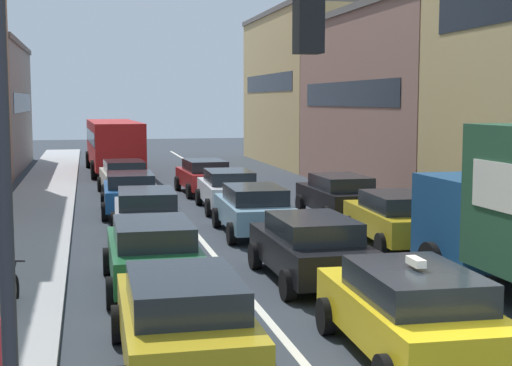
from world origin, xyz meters
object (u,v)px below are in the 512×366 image
(sedan_left_lane_fourth, at_px, (130,192))
(bus_mid_queue_primary, at_px, (113,142))
(taxi_centre_lane_front, at_px, (411,311))
(sedan_right_lane_behind_truck, at_px, (397,218))
(wagon_left_lane_second, at_px, (153,252))
(sedan_left_lane_fifth, at_px, (124,176))
(wagon_right_lane_far, at_px, (339,195))
(sedan_centre_lane_fifth, at_px, (204,176))
(sedan_centre_lane_second, at_px, (311,247))
(hatchback_centre_lane_third, at_px, (254,209))
(coupe_centre_lane_fourth, at_px, (228,189))
(traffic_light_pole, at_px, (130,122))
(sedan_left_lane_front, at_px, (183,319))
(sedan_left_lane_third, at_px, (147,213))
(cyclist_on_sidewalk, at_px, (6,273))

(sedan_left_lane_fourth, height_order, bus_mid_queue_primary, bus_mid_queue_primary)
(taxi_centre_lane_front, distance_m, sedan_right_lane_behind_truck, 9.32)
(wagon_left_lane_second, relative_size, sedan_left_lane_fifth, 0.98)
(sedan_left_lane_fourth, distance_m, sedan_right_lane_behind_truck, 10.24)
(wagon_right_lane_far, bearing_deg, sedan_centre_lane_fifth, 24.04)
(sedan_left_lane_fourth, xyz_separation_m, sedan_centre_lane_fifth, (3.48, 5.13, 0.00))
(wagon_left_lane_second, relative_size, sedan_centre_lane_fifth, 0.98)
(taxi_centre_lane_front, xyz_separation_m, sedan_centre_lane_fifth, (0.12, 21.32, -0.00))
(sedan_centre_lane_second, distance_m, hatchback_centre_lane_third, 5.99)
(hatchback_centre_lane_third, height_order, coupe_centre_lane_fourth, same)
(traffic_light_pole, relative_size, sedan_left_lane_front, 1.27)
(sedan_left_lane_fourth, distance_m, wagon_right_lane_far, 7.41)
(sedan_left_lane_front, xyz_separation_m, coupe_centre_lane_fourth, (3.74, 16.01, 0.00))
(sedan_left_lane_front, bearing_deg, hatchback_centre_lane_third, -17.51)
(wagon_left_lane_second, distance_m, sedan_centre_lane_fifth, 16.36)
(sedan_right_lane_behind_truck, bearing_deg, sedan_centre_lane_second, 137.30)
(sedan_centre_lane_second, height_order, wagon_left_lane_second, same)
(bus_mid_queue_primary, bearing_deg, sedan_left_lane_front, 177.72)
(sedan_left_lane_front, xyz_separation_m, sedan_right_lane_behind_truck, (7.03, 8.26, 0.00))
(sedan_left_lane_third, xyz_separation_m, wagon_right_lane_far, (6.81, 2.71, 0.00))
(sedan_centre_lane_second, bearing_deg, sedan_left_lane_third, 28.41)
(sedan_left_lane_fourth, distance_m, cyclist_on_sidewalk, 12.72)
(taxi_centre_lane_front, distance_m, cyclist_on_sidewalk, 7.41)
(coupe_centre_lane_fourth, xyz_separation_m, wagon_right_lane_far, (3.38, -2.67, 0.00))
(sedan_centre_lane_fifth, xyz_separation_m, sedan_left_lane_fifth, (-3.42, 0.47, 0.00))
(sedan_centre_lane_second, xyz_separation_m, sedan_left_lane_fifth, (-3.28, 16.60, 0.00))
(sedan_centre_lane_fifth, relative_size, cyclist_on_sidewalk, 2.54)
(sedan_centre_lane_fifth, bearing_deg, sedan_right_lane_behind_truck, -167.53)
(traffic_light_pole, height_order, coupe_centre_lane_fourth, traffic_light_pole)
(bus_mid_queue_primary, bearing_deg, sedan_centre_lane_second, -174.87)
(sedan_left_lane_front, relative_size, bus_mid_queue_primary, 0.41)
(hatchback_centre_lane_third, relative_size, sedan_left_lane_fourth, 1.01)
(sedan_centre_lane_fifth, xyz_separation_m, sedan_right_lane_behind_truck, (3.42, -12.70, 0.00))
(traffic_light_pole, relative_size, taxi_centre_lane_front, 1.26)
(sedan_left_lane_front, distance_m, hatchback_centre_lane_third, 11.38)
(sedan_centre_lane_second, relative_size, sedan_right_lane_behind_truck, 0.98)
(hatchback_centre_lane_third, bearing_deg, bus_mid_queue_primary, 10.97)
(taxi_centre_lane_front, relative_size, bus_mid_queue_primary, 0.41)
(hatchback_centre_lane_third, bearing_deg, sedan_left_lane_third, 94.86)
(traffic_light_pole, bearing_deg, coupe_centre_lane_fourth, 76.28)
(taxi_centre_lane_front, relative_size, wagon_left_lane_second, 1.01)
(sedan_left_lane_third, xyz_separation_m, sedan_right_lane_behind_truck, (6.73, -2.37, 0.00))
(bus_mid_queue_primary, relative_size, cyclist_on_sidewalk, 6.14)
(wagon_left_lane_second, xyz_separation_m, coupe_centre_lane_fourth, (3.75, 11.01, 0.00))
(hatchback_centre_lane_third, height_order, cyclist_on_sidewalk, cyclist_on_sidewalk)
(taxi_centre_lane_front, bearing_deg, sedan_left_lane_fifth, 10.83)
(coupe_centre_lane_fourth, distance_m, sedan_left_lane_fifth, 6.47)
(sedan_centre_lane_second, bearing_deg, wagon_left_lane_second, 86.96)
(sedan_left_lane_fifth, height_order, cyclist_on_sidewalk, cyclist_on_sidewalk)
(sedan_centre_lane_second, bearing_deg, bus_mid_queue_primary, 6.95)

